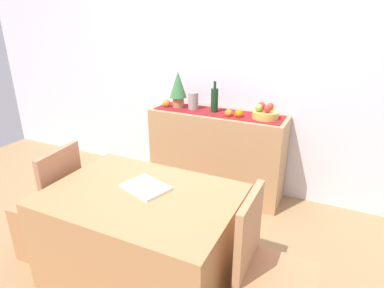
{
  "coord_description": "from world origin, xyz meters",
  "views": [
    {
      "loc": [
        1.16,
        -1.99,
        1.77
      ],
      "look_at": [
        0.04,
        0.36,
        0.75
      ],
      "focal_mm": 30.58,
      "sensor_mm": 36.0,
      "label": 1
    }
  ],
  "objects_px": {
    "wine_bottle": "(215,100)",
    "chair_near_window": "(52,222)",
    "fruit_bowl": "(265,115)",
    "sideboard_console": "(216,154)",
    "ceramic_vase": "(193,101)",
    "dining_table": "(144,242)",
    "potted_plant": "(178,87)",
    "open_book": "(146,187)"
  },
  "relations": [
    {
      "from": "ceramic_vase",
      "to": "potted_plant",
      "type": "bearing_deg",
      "value": 180.0
    },
    {
      "from": "open_book",
      "to": "ceramic_vase",
      "type": "bearing_deg",
      "value": 121.03
    },
    {
      "from": "chair_near_window",
      "to": "potted_plant",
      "type": "bearing_deg",
      "value": 75.71
    },
    {
      "from": "chair_near_window",
      "to": "sideboard_console",
      "type": "bearing_deg",
      "value": 60.89
    },
    {
      "from": "sideboard_console",
      "to": "wine_bottle",
      "type": "relative_size",
      "value": 4.44
    },
    {
      "from": "wine_bottle",
      "to": "potted_plant",
      "type": "distance_m",
      "value": 0.41
    },
    {
      "from": "sideboard_console",
      "to": "dining_table",
      "type": "relative_size",
      "value": 1.14
    },
    {
      "from": "wine_bottle",
      "to": "open_book",
      "type": "relative_size",
      "value": 1.09
    },
    {
      "from": "fruit_bowl",
      "to": "chair_near_window",
      "type": "relative_size",
      "value": 0.27
    },
    {
      "from": "wine_bottle",
      "to": "chair_near_window",
      "type": "bearing_deg",
      "value": -117.99
    },
    {
      "from": "sideboard_console",
      "to": "chair_near_window",
      "type": "xyz_separation_m",
      "value": [
        -0.8,
        -1.44,
        -0.17
      ]
    },
    {
      "from": "sideboard_console",
      "to": "open_book",
      "type": "height_order",
      "value": "sideboard_console"
    },
    {
      "from": "sideboard_console",
      "to": "wine_bottle",
      "type": "height_order",
      "value": "wine_bottle"
    },
    {
      "from": "wine_bottle",
      "to": "potted_plant",
      "type": "bearing_deg",
      "value": 180.0
    },
    {
      "from": "dining_table",
      "to": "chair_near_window",
      "type": "height_order",
      "value": "chair_near_window"
    },
    {
      "from": "fruit_bowl",
      "to": "open_book",
      "type": "bearing_deg",
      "value": -106.97
    },
    {
      "from": "sideboard_console",
      "to": "chair_near_window",
      "type": "relative_size",
      "value": 1.51
    },
    {
      "from": "potted_plant",
      "to": "dining_table",
      "type": "bearing_deg",
      "value": -71.18
    },
    {
      "from": "sideboard_console",
      "to": "potted_plant",
      "type": "bearing_deg",
      "value": 180.0
    },
    {
      "from": "wine_bottle",
      "to": "dining_table",
      "type": "relative_size",
      "value": 0.26
    },
    {
      "from": "sideboard_console",
      "to": "fruit_bowl",
      "type": "bearing_deg",
      "value": 0.0
    },
    {
      "from": "potted_plant",
      "to": "wine_bottle",
      "type": "bearing_deg",
      "value": 0.0
    },
    {
      "from": "chair_near_window",
      "to": "dining_table",
      "type": "bearing_deg",
      "value": -0.09
    },
    {
      "from": "sideboard_console",
      "to": "fruit_bowl",
      "type": "relative_size",
      "value": 5.63
    },
    {
      "from": "ceramic_vase",
      "to": "open_book",
      "type": "height_order",
      "value": "ceramic_vase"
    },
    {
      "from": "wine_bottle",
      "to": "fruit_bowl",
      "type": "bearing_deg",
      "value": 0.0
    },
    {
      "from": "open_book",
      "to": "chair_near_window",
      "type": "bearing_deg",
      "value": -157.38
    },
    {
      "from": "sideboard_console",
      "to": "wine_bottle",
      "type": "distance_m",
      "value": 0.56
    },
    {
      "from": "fruit_bowl",
      "to": "ceramic_vase",
      "type": "distance_m",
      "value": 0.74
    },
    {
      "from": "ceramic_vase",
      "to": "wine_bottle",
      "type": "bearing_deg",
      "value": 0.0
    },
    {
      "from": "dining_table",
      "to": "chair_near_window",
      "type": "relative_size",
      "value": 1.32
    },
    {
      "from": "open_book",
      "to": "chair_near_window",
      "type": "relative_size",
      "value": 0.31
    },
    {
      "from": "dining_table",
      "to": "chair_near_window",
      "type": "distance_m",
      "value": 0.87
    },
    {
      "from": "potted_plant",
      "to": "open_book",
      "type": "height_order",
      "value": "potted_plant"
    },
    {
      "from": "sideboard_console",
      "to": "dining_table",
      "type": "bearing_deg",
      "value": -87.77
    },
    {
      "from": "fruit_bowl",
      "to": "ceramic_vase",
      "type": "height_order",
      "value": "ceramic_vase"
    },
    {
      "from": "sideboard_console",
      "to": "ceramic_vase",
      "type": "bearing_deg",
      "value": 180.0
    },
    {
      "from": "fruit_bowl",
      "to": "chair_near_window",
      "type": "distance_m",
      "value": 2.03
    },
    {
      "from": "dining_table",
      "to": "chair_near_window",
      "type": "xyz_separation_m",
      "value": [
        -0.86,
        0.0,
        -0.1
      ]
    },
    {
      "from": "ceramic_vase",
      "to": "potted_plant",
      "type": "distance_m",
      "value": 0.21
    },
    {
      "from": "dining_table",
      "to": "fruit_bowl",
      "type": "bearing_deg",
      "value": 74.04
    },
    {
      "from": "sideboard_console",
      "to": "open_book",
      "type": "distance_m",
      "value": 1.41
    }
  ]
}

